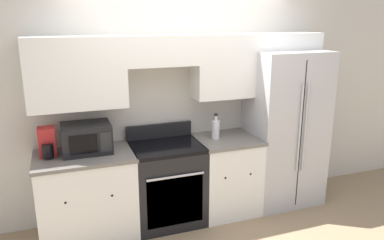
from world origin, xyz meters
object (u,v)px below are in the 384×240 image
bottle (216,129)px  oven_range (167,183)px  microwave (87,138)px  refrigerator (282,127)px

bottle → oven_range: bearing=-176.7°
oven_range → bottle: bearing=3.3°
oven_range → microwave: (-0.81, 0.08, 0.58)m
oven_range → bottle: 0.81m
microwave → bottle: bearing=-2.1°
refrigerator → microwave: refrigerator is taller
oven_range → refrigerator: (1.48, 0.06, 0.47)m
microwave → bottle: microwave is taller
refrigerator → microwave: 2.29m
microwave → oven_range: bearing=-6.0°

